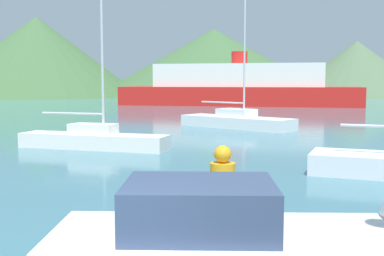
% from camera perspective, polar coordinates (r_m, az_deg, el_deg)
% --- Properties ---
extents(motorboat_near, '(6.45, 2.36, 2.15)m').
position_cam_1_polar(motorboat_near, '(7.74, 9.17, -13.82)').
color(motorboat_near, silver).
rests_on(motorboat_near, ground_plane).
extents(sailboat_inner, '(7.05, 3.04, 7.53)m').
position_cam_1_polar(sailboat_inner, '(22.04, -11.62, -1.22)').
color(sailboat_inner, white).
rests_on(sailboat_inner, ground_plane).
extents(sailboat_middle, '(7.48, 6.51, 8.48)m').
position_cam_1_polar(sailboat_middle, '(31.37, 5.29, 0.89)').
color(sailboat_middle, white).
rests_on(sailboat_middle, ground_plane).
extents(ferry_distant, '(30.89, 13.16, 6.82)m').
position_cam_1_polar(ferry_distant, '(62.05, 5.62, 4.84)').
color(ferry_distant, red).
rests_on(ferry_distant, ground_plane).
extents(buoy_marker, '(0.82, 0.82, 0.94)m').
position_cam_1_polar(buoy_marker, '(15.67, 3.65, -4.07)').
color(buoy_marker, orange).
rests_on(buoy_marker, ground_plane).
extents(hill_west, '(42.61, 42.61, 16.17)m').
position_cam_1_polar(hill_west, '(104.38, -17.87, 8.04)').
color(hill_west, '#3D6038').
rests_on(hill_west, ground_plane).
extents(hill_central, '(50.84, 50.84, 14.22)m').
position_cam_1_polar(hill_central, '(104.15, 2.59, 7.77)').
color(hill_central, '#3D6038').
rests_on(hill_central, ground_plane).
extents(hill_east, '(29.62, 29.62, 11.16)m').
position_cam_1_polar(hill_east, '(102.88, 18.90, 6.66)').
color(hill_east, '#4C6647').
rests_on(hill_east, ground_plane).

